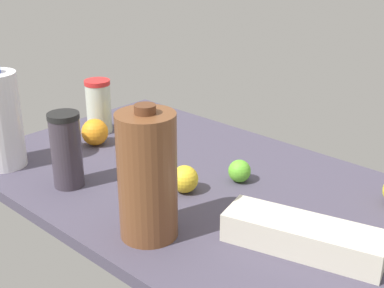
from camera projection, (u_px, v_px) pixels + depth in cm
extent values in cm
cube|color=#453F51|center=(192.00, 184.00, 140.44)|extent=(120.00, 76.00, 3.00)
cube|color=beige|center=(303.00, 236.00, 108.68)|extent=(34.11, 18.34, 6.26)
cylinder|color=#3C333E|center=(67.00, 153.00, 133.38)|extent=(7.68, 7.68, 18.02)
cylinder|color=black|center=(63.00, 116.00, 129.66)|extent=(7.91, 7.91, 1.40)
cylinder|color=brown|center=(147.00, 177.00, 109.99)|extent=(12.40, 12.40, 27.51)
cylinder|color=#59331E|center=(145.00, 109.00, 104.39)|extent=(4.34, 4.34, 1.80)
cylinder|color=silver|center=(99.00, 108.00, 169.22)|extent=(7.82, 7.82, 15.58)
cylinder|color=red|center=(97.00, 82.00, 165.97)|extent=(8.05, 8.05, 1.40)
sphere|color=yellow|center=(185.00, 179.00, 132.16)|extent=(6.89, 6.89, 6.89)
sphere|color=yellow|center=(138.00, 127.00, 165.20)|extent=(7.70, 7.70, 7.70)
sphere|color=#62BB30|center=(239.00, 171.00, 137.68)|extent=(5.88, 5.88, 5.88)
sphere|color=orange|center=(95.00, 132.00, 160.33)|extent=(8.06, 8.06, 8.06)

